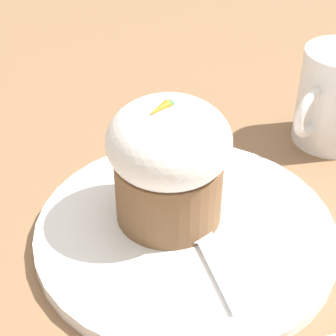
# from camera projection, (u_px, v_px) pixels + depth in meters

# --- Properties ---
(ground_plane) EXTENTS (4.00, 4.00, 0.00)m
(ground_plane) POSITION_uv_depth(u_px,v_px,m) (185.00, 236.00, 0.45)
(ground_plane) COLOR #846042
(dessert_plate) EXTENTS (0.24, 0.24, 0.01)m
(dessert_plate) POSITION_uv_depth(u_px,v_px,m) (185.00, 231.00, 0.45)
(dessert_plate) COLOR white
(dessert_plate) RESTS_ON ground_plane
(carrot_cake) EXTENTS (0.09, 0.09, 0.11)m
(carrot_cake) POSITION_uv_depth(u_px,v_px,m) (168.00, 161.00, 0.42)
(carrot_cake) COLOR brown
(carrot_cake) RESTS_ON dessert_plate
(spoon) EXTENTS (0.07, 0.10, 0.01)m
(spoon) POSITION_uv_depth(u_px,v_px,m) (202.00, 239.00, 0.43)
(spoon) COLOR silver
(spoon) RESTS_ON dessert_plate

